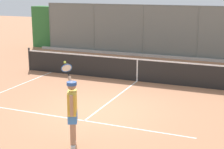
# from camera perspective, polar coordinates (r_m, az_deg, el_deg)

# --- Properties ---
(ground_plane) EXTENTS (60.00, 60.00, 0.00)m
(ground_plane) POSITION_cam_1_polar(r_m,az_deg,el_deg) (11.25, -2.37, -5.93)
(ground_plane) COLOR #B27551
(court_line_markings) EXTENTS (8.43, 8.90, 0.01)m
(court_line_markings) POSITION_cam_1_polar(r_m,az_deg,el_deg) (10.18, -5.43, -8.15)
(court_line_markings) COLOR white
(court_line_markings) RESTS_ON ground
(fence_backdrop) EXTENTS (18.29, 1.37, 2.90)m
(fence_backdrop) POSITION_cam_1_polar(r_m,az_deg,el_deg) (20.34, 9.67, 6.66)
(fence_backdrop) COLOR slate
(fence_backdrop) RESTS_ON ground
(tennis_net) EXTENTS (10.82, 0.09, 1.07)m
(tennis_net) POSITION_cam_1_polar(r_m,az_deg,el_deg) (14.66, 4.12, 0.79)
(tennis_net) COLOR #2D2D2D
(tennis_net) RESTS_ON ground
(tennis_player) EXTENTS (0.89, 1.16, 1.94)m
(tennis_player) POSITION_cam_1_polar(r_m,az_deg,el_deg) (8.61, -6.47, -5.53)
(tennis_player) COLOR silver
(tennis_player) RESTS_ON ground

